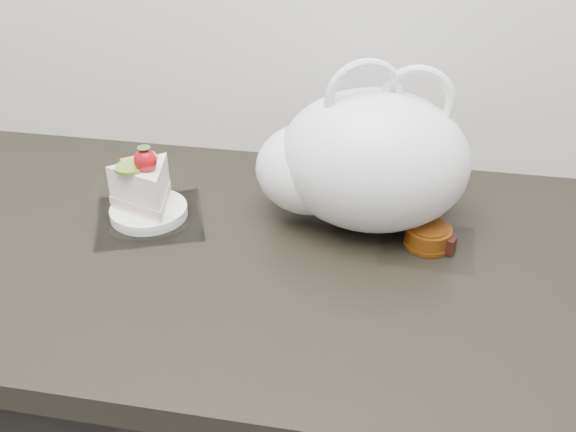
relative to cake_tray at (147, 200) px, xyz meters
The scene contains 3 objects.
cake_tray is the anchor object (origin of this frame).
mooncake_wrap 0.44m from the cake_tray, ahead, with size 0.14×0.14×0.03m.
plastic_bag 0.34m from the cake_tray, ahead, with size 0.35×0.27×0.26m.
Camera 1 is at (0.23, 0.93, 1.44)m, focal length 40.00 mm.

